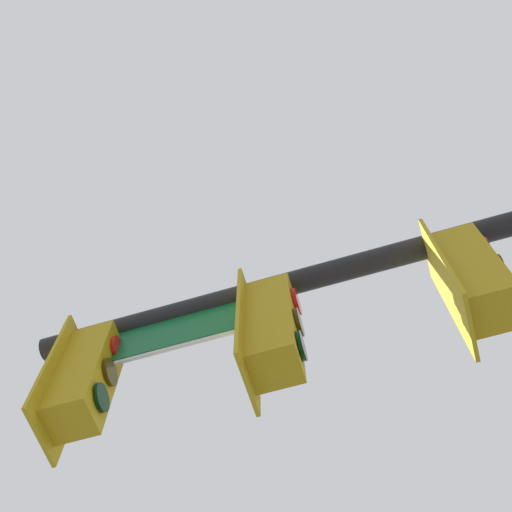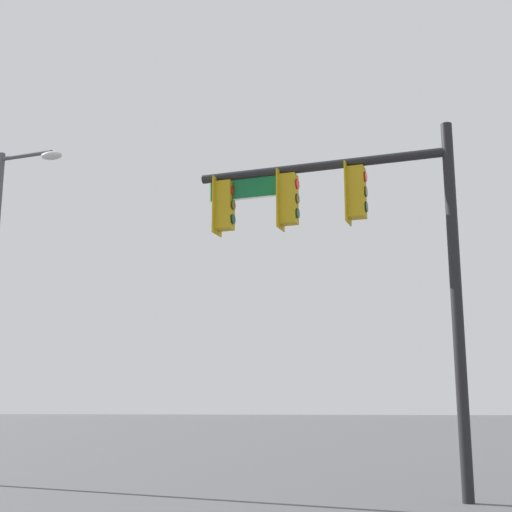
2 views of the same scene
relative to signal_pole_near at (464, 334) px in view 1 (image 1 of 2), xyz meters
name	(u,v)px [view 1 (image 1 of 2)]	position (x,y,z in m)	size (l,w,h in m)	color
signal_pole_near	(464,334)	(0.00, 0.00, 0.00)	(5.51, 0.81, 7.41)	black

